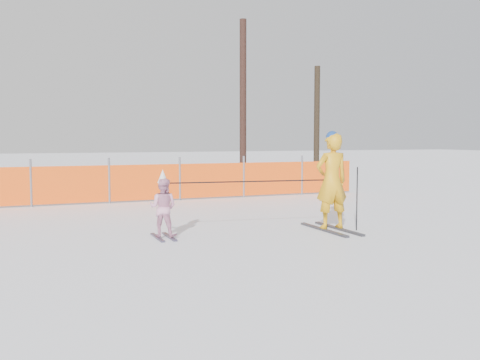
# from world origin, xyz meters

# --- Properties ---
(ground) EXTENTS (120.00, 120.00, 0.00)m
(ground) POSITION_xyz_m (0.00, 0.00, 0.00)
(ground) COLOR white
(ground) RESTS_ON ground
(adult) EXTENTS (0.68, 1.65, 1.92)m
(adult) POSITION_xyz_m (1.74, 0.08, 0.96)
(adult) COLOR black
(adult) RESTS_ON ground
(child) EXTENTS (0.64, 0.84, 1.23)m
(child) POSITION_xyz_m (-1.48, 0.52, 0.56)
(child) COLOR black
(child) RESTS_ON ground
(ski_poles) EXTENTS (3.56, 0.65, 1.23)m
(ski_poles) POSITION_xyz_m (0.73, 0.17, 0.88)
(ski_poles) COLOR black
(ski_poles) RESTS_ON ground
(safety_fence) EXTENTS (15.80, 0.06, 1.25)m
(safety_fence) POSITION_xyz_m (-1.77, 6.10, 0.56)
(safety_fence) COLOR #595960
(safety_fence) RESTS_ON ground
(tree_trunks) EXTENTS (3.46, 0.54, 6.45)m
(tree_trunks) POSITION_xyz_m (5.60, 10.83, 2.91)
(tree_trunks) COLOR black
(tree_trunks) RESTS_ON ground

